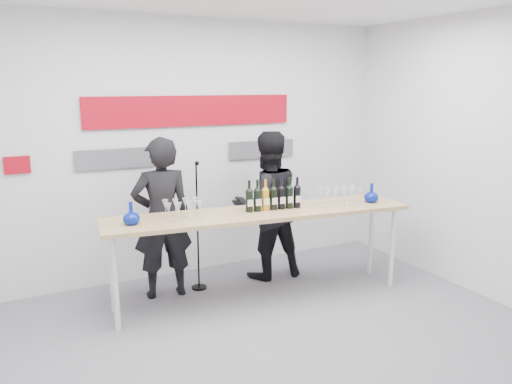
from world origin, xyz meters
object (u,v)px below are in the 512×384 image
presenter_left (162,218)px  presenter_right (267,205)px  mic_stand (198,251)px  tasting_table (260,218)px

presenter_left → presenter_right: 1.26m
presenter_left → mic_stand: (0.39, -0.00, -0.42)m
tasting_table → presenter_left: presenter_left is taller
presenter_left → presenter_right: (1.26, 0.00, 0.00)m
tasting_table → mic_stand: mic_stand is taller
mic_stand → presenter_left: bearing=-172.5°
tasting_table → presenter_right: 0.66m
presenter_right → presenter_left: bearing=3.5°
presenter_right → mic_stand: bearing=3.8°
tasting_table → presenter_right: bearing=62.6°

